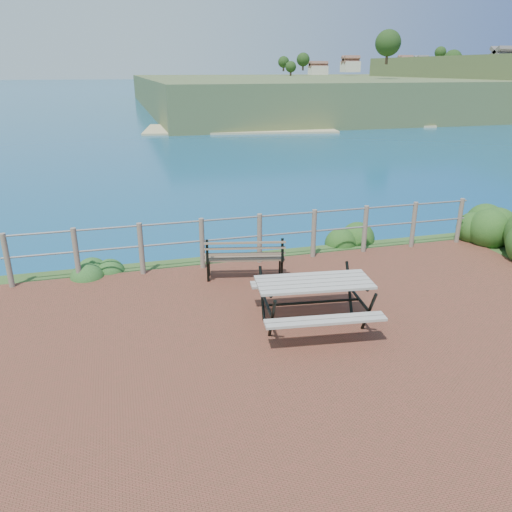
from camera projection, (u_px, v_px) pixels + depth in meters
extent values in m
cube|color=brown|center=(324.00, 346.00, 7.04)|extent=(10.00, 7.00, 0.12)
plane|color=#155D82|center=(117.00, 78.00, 187.42)|extent=(1200.00, 1200.00, 0.00)
cylinder|color=#6B5B4C|center=(7.00, 261.00, 8.74)|extent=(0.10, 0.10, 1.00)
cylinder|color=#6B5B4C|center=(76.00, 254.00, 9.03)|extent=(0.10, 0.10, 1.00)
cylinder|color=#6B5B4C|center=(141.00, 249.00, 9.31)|extent=(0.10, 0.10, 1.00)
cylinder|color=#6B5B4C|center=(202.00, 243.00, 9.60)|extent=(0.10, 0.10, 1.00)
cylinder|color=#6B5B4C|center=(260.00, 238.00, 9.88)|extent=(0.10, 0.10, 1.00)
cylinder|color=#6B5B4C|center=(314.00, 234.00, 10.17)|extent=(0.10, 0.10, 1.00)
cylinder|color=#6B5B4C|center=(365.00, 229.00, 10.45)|extent=(0.10, 0.10, 1.00)
cylinder|color=#6B5B4C|center=(413.00, 225.00, 10.74)|extent=(0.10, 0.10, 1.00)
cylinder|color=#6B5B4C|center=(459.00, 221.00, 11.03)|extent=(0.10, 0.10, 1.00)
cylinder|color=slate|center=(260.00, 216.00, 9.72)|extent=(9.40, 0.04, 0.04)
cylinder|color=slate|center=(260.00, 236.00, 9.86)|extent=(9.40, 0.04, 0.04)
cube|color=#4A5E2F|center=(427.00, 90.00, 233.35)|extent=(260.00, 180.00, 12.00)
cube|color=gray|center=(314.00, 282.00, 7.36)|extent=(1.77, 0.89, 0.04)
cube|color=gray|center=(313.00, 300.00, 7.46)|extent=(1.72, 0.44, 0.04)
cube|color=gray|center=(313.00, 300.00, 7.46)|extent=(1.72, 0.44, 0.04)
cylinder|color=black|center=(313.00, 302.00, 7.48)|extent=(1.46, 0.21, 0.04)
cube|color=brown|center=(245.00, 257.00, 9.17)|extent=(1.50, 0.66, 0.03)
cube|color=brown|center=(245.00, 244.00, 9.08)|extent=(1.44, 0.42, 0.33)
cube|color=black|center=(245.00, 268.00, 9.24)|extent=(0.06, 0.06, 0.40)
cube|color=black|center=(245.00, 268.00, 9.24)|extent=(0.06, 0.06, 0.40)
cube|color=black|center=(245.00, 268.00, 9.24)|extent=(0.06, 0.06, 0.40)
cube|color=black|center=(245.00, 268.00, 9.24)|extent=(0.06, 0.06, 0.40)
ellipsoid|color=#154616|center=(478.00, 240.00, 11.38)|extent=(0.94, 0.94, 1.35)
ellipsoid|color=#244E1D|center=(99.00, 274.00, 9.51)|extent=(0.67, 0.67, 0.37)
ellipsoid|color=#154616|center=(351.00, 242.00, 11.29)|extent=(0.87, 0.87, 0.65)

